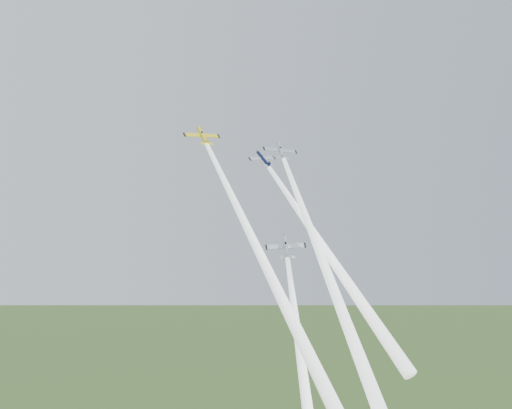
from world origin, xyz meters
name	(u,v)px	position (x,y,z in m)	size (l,w,h in m)	color
plane_yellow	(203,136)	(-7.76, 4.34, 107.38)	(8.37, 8.30, 1.31)	yellow
smoke_trail_yellow	(264,262)	(-7.87, -24.40, 80.42)	(2.39, 2.39, 72.40)	white
plane_navy	(263,159)	(4.41, -0.87, 102.48)	(6.65, 6.60, 1.04)	#0D153C
smoke_trail_navy	(329,256)	(6.62, -23.12, 81.51)	(2.39, 2.39, 54.91)	white
plane_silver_right	(281,151)	(8.38, -1.57, 104.46)	(7.74, 7.68, 1.21)	#B2BAC1
smoke_trail_silver_right	(328,275)	(2.44, -29.07, 78.08)	(2.39, 2.39, 70.73)	white
plane_silver_low	(286,247)	(3.18, -12.92, 83.08)	(8.15, 8.08, 1.28)	silver
smoke_trail_silver_low	(305,387)	(-6.04, -34.87, 60.76)	(2.39, 2.39, 58.86)	white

